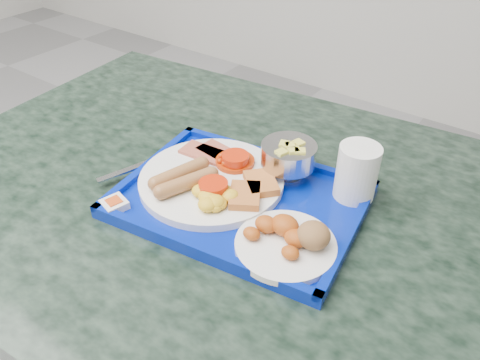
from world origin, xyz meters
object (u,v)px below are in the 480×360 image
object	(u,v)px
bread_plate	(290,239)
juice_cup	(357,171)
fruit_bowl	(289,156)
main_plate	(213,180)
tray	(240,201)
table	(242,273)

from	to	relation	value
bread_plate	juice_cup	world-z (taller)	juice_cup
bread_plate	juice_cup	distance (m)	0.18
fruit_bowl	main_plate	bearing A→B (deg)	-131.08
tray	juice_cup	size ratio (longest dim) A/B	4.53
tray	juice_cup	world-z (taller)	juice_cup
tray	fruit_bowl	world-z (taller)	fruit_bowl
tray	bread_plate	world-z (taller)	bread_plate
juice_cup	main_plate	bearing A→B (deg)	-150.03
bread_plate	fruit_bowl	distance (m)	0.19
tray	juice_cup	xyz separation A→B (m)	(0.16, 0.13, 0.06)
tray	main_plate	size ratio (longest dim) A/B	1.71
tray	bread_plate	xyz separation A→B (m)	(0.13, -0.05, 0.02)
tray	main_plate	world-z (taller)	main_plate
main_plate	juice_cup	distance (m)	0.25
tray	bread_plate	distance (m)	0.15
tray	table	bearing A→B (deg)	117.69
main_plate	juice_cup	world-z (taller)	juice_cup
main_plate	fruit_bowl	size ratio (longest dim) A/B	2.61
tray	bread_plate	size ratio (longest dim) A/B	2.87
bread_plate	main_plate	bearing A→B (deg)	164.64
bread_plate	tray	bearing A→B (deg)	158.41
table	tray	distance (m)	0.22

